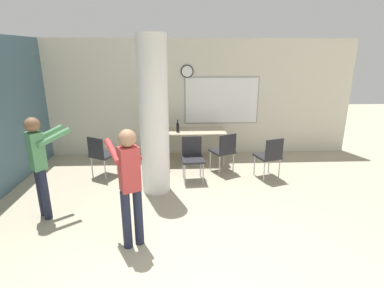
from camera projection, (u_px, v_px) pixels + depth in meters
The scene contains 11 objects.
wall_back at pixel (190, 98), 7.34m from camera, with size 8.00×0.15×2.80m.
support_pillar at pixel (154, 117), 5.25m from camera, with size 0.51×0.51×2.80m.
folding_table at pixel (189, 132), 7.01m from camera, with size 1.70×0.75×0.74m.
bottle_on_table at pixel (178, 127), 6.81m from camera, with size 0.07×0.07×0.29m.
chair_mid_room at pixel (270, 155), 6.03m from camera, with size 0.56×0.56×0.87m.
chair_table_right at pixel (224, 149), 6.35m from camera, with size 0.59×0.59×0.87m.
chair_table_left at pixel (153, 151), 6.28m from camera, with size 0.56×0.56×0.87m.
chair_table_front at pixel (192, 156), 5.98m from camera, with size 0.47×0.47×0.87m.
chair_near_pillar at pixel (101, 153), 6.12m from camera, with size 0.60×0.60×0.87m.
person_playing_front at pixel (129, 180), 3.79m from camera, with size 0.54×0.65×1.61m.
person_watching_back at pixel (40, 160), 4.49m from camera, with size 0.62×0.61×1.60m.
Camera 1 is at (-0.27, -2.28, 2.51)m, focal length 28.00 mm.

